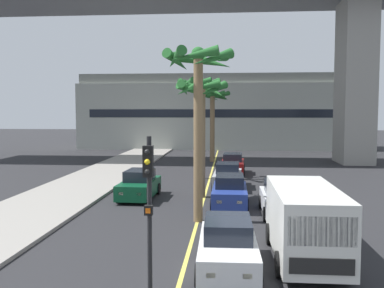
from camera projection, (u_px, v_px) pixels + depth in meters
The scene contains 15 objects.
sidewalk_left at pixel (13, 220), 18.84m from camera, with size 4.80×80.00×0.15m, color gray.
lane_stripe_center at pixel (206, 191), 26.11m from camera, with size 0.14×56.00×0.01m, color #DBCC4C.
pier_building_backdrop at pixel (219, 112), 56.48m from camera, with size 35.50×8.04×9.42m.
car_queue_front at pixel (228, 176), 27.15m from camera, with size 1.94×4.16×1.56m.
car_queue_second at pixel (230, 192), 21.96m from camera, with size 1.87×4.12×1.56m.
car_queue_third at pixel (228, 247), 13.06m from camera, with size 1.90×4.13×1.56m.
car_queue_fourth at pixel (281, 199), 20.11m from camera, with size 1.85×4.11×1.56m.
car_queue_fifth at pixel (233, 165), 33.18m from camera, with size 1.95×4.16×1.56m.
car_queue_sixth at pixel (139, 185), 23.92m from camera, with size 1.92×4.15×1.56m.
delivery_van at pixel (305, 221), 13.93m from camera, with size 2.16×5.25×2.36m.
traffic_light_median_near at pixel (149, 197), 10.59m from camera, with size 0.24×0.37×4.20m.
palm_tree_near_median at pixel (213, 104), 40.89m from camera, with size 3.36×3.33×6.80m.
palm_tree_mid_median at pixel (198, 82), 18.45m from camera, with size 3.09×3.19×7.53m.
palm_tree_far_median at pixel (202, 105), 23.87m from camera, with size 3.03×3.05×6.57m.
palm_tree_farthest_median at pixel (200, 94), 30.41m from camera, with size 3.17×3.21×7.20m.
Camera 1 is at (1.35, -1.80, 4.81)m, focal length 40.55 mm.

